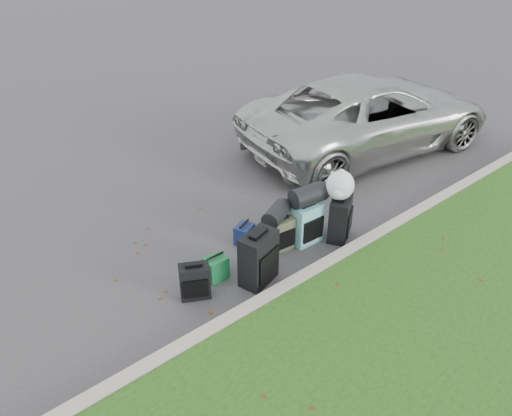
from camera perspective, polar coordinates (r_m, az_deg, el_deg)
ground at (r=7.53m, az=1.56°, el=-3.92°), size 120.00×120.00×0.00m
curb at (r=6.92m, az=7.06°, el=-7.11°), size 120.00×0.18×0.15m
suv at (r=10.42m, az=12.80°, el=10.45°), size 5.61×3.23×1.47m
suitcase_small_black at (r=6.48m, az=-7.01°, el=-8.33°), size 0.44×0.37×0.48m
suitcase_large_black_left at (r=6.59m, az=0.28°, el=-5.77°), size 0.58×0.44×0.75m
suitcase_olive at (r=7.27m, az=2.87°, el=-2.96°), size 0.40×0.27×0.51m
suitcase_teal at (r=7.40m, az=5.84°, el=-1.79°), size 0.46×0.29×0.64m
suitcase_large_black_right at (r=7.54m, az=9.55°, el=-1.19°), size 0.53×0.47×0.68m
tote_green at (r=6.79m, az=-4.61°, el=-6.86°), size 0.29×0.23×0.33m
tote_navy at (r=7.43m, az=-1.35°, el=-3.03°), size 0.34×0.31×0.30m
duffel_left at (r=6.99m, az=2.34°, el=-0.69°), size 0.54×0.43×0.26m
duffel_right at (r=7.19m, az=5.97°, el=1.46°), size 0.55×0.36×0.29m
trash_bag at (r=7.28m, az=9.59°, el=2.57°), size 0.42×0.42×0.42m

